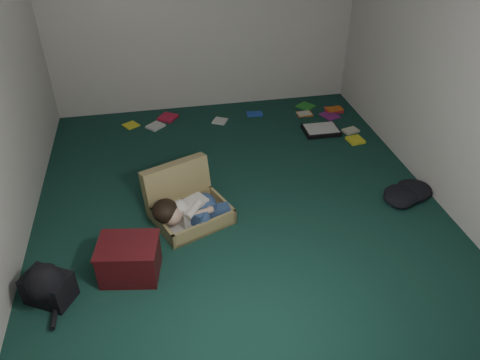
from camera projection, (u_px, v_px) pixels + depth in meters
name	position (u px, v px, depth m)	size (l,w,h in m)	color
floor	(237.00, 200.00, 4.80)	(4.50, 4.50, 0.00)	#13372E
wall_back	(203.00, 11.00, 5.87)	(4.50, 4.50, 0.00)	silver
wall_front	(325.00, 263.00, 2.25)	(4.50, 4.50, 0.00)	silver
wall_right	(446.00, 64.00, 4.38)	(4.50, 4.50, 0.00)	silver
suitcase	(186.00, 203.00, 4.52)	(0.88, 0.87, 0.50)	#9F8D57
person	(190.00, 210.00, 4.36)	(0.75, 0.39, 0.31)	silver
maroon_bin	(129.00, 259.00, 3.86)	(0.55, 0.46, 0.34)	#430D11
backpack	(48.00, 287.00, 3.66)	(0.45, 0.36, 0.27)	black
clothing_pile	(408.00, 196.00, 4.74)	(0.43, 0.35, 0.14)	black
paper_tray	(321.00, 130.00, 5.96)	(0.45, 0.34, 0.06)	black
book_scatter	(265.00, 120.00, 6.23)	(2.99, 1.32, 0.02)	yellow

